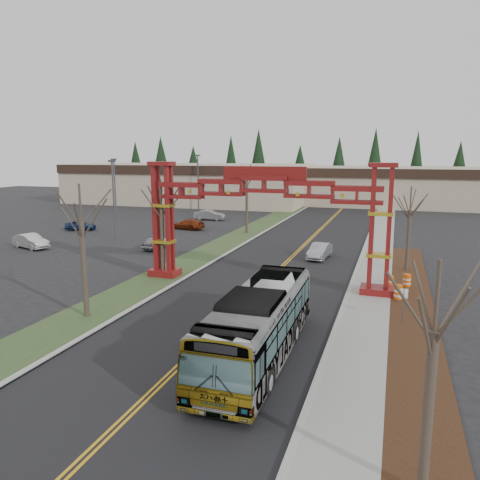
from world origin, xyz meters
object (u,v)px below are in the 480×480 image
at_px(parked_car_near_a, 157,242).
at_px(parked_car_near_b, 31,241).
at_px(retail_building_west, 191,183).
at_px(bare_tree_median_mid, 161,207).
at_px(transit_bus, 259,324).
at_px(parked_car_mid_a, 188,224).
at_px(bare_tree_right_near, 434,333).
at_px(barrel_mid, 389,283).
at_px(light_pole_mid, 115,184).
at_px(silver_sedan, 320,251).
at_px(light_pole_far, 198,178).
at_px(parked_car_mid_b, 81,225).
at_px(street_sign, 403,298).
at_px(retail_building_east, 403,186).
at_px(bare_tree_right_far, 410,211).
at_px(barrel_south, 398,293).
at_px(parked_car_far_a, 210,215).
at_px(gateway_arch, 264,204).
at_px(bare_tree_median_near, 81,222).
at_px(light_pole_near, 113,194).
at_px(barrel_north, 407,281).
at_px(bare_tree_median_far, 247,185).

distance_m(parked_car_near_a, parked_car_near_b, 12.88).
height_order(retail_building_west, bare_tree_median_mid, bare_tree_median_mid).
bearing_deg(transit_bus, parked_car_mid_a, 118.79).
bearing_deg(bare_tree_right_near, barrel_mid, 93.35).
relative_size(bare_tree_median_mid, light_pole_mid, 0.86).
bearing_deg(silver_sedan, parked_car_near_b, -165.53).
bearing_deg(silver_sedan, bare_tree_median_mid, -129.54).
bearing_deg(light_pole_far, bare_tree_median_mid, -70.07).
xyz_separation_m(parked_car_mid_b, street_sign, (38.20, -21.97, 0.80)).
height_order(transit_bus, street_sign, transit_bus).
relative_size(retail_building_east, bare_tree_right_far, 5.49).
relative_size(retail_building_west, bare_tree_right_far, 6.65).
distance_m(light_pole_far, barrel_south, 54.11).
relative_size(parked_car_near_a, parked_car_far_a, 0.87).
xyz_separation_m(gateway_arch, bare_tree_right_near, (10.00, -19.32, -1.13)).
bearing_deg(bare_tree_median_mid, bare_tree_median_near, -90.00).
xyz_separation_m(parked_car_far_a, barrel_mid, (25.48, -29.17, -0.21)).
distance_m(light_pole_near, barrel_north, 32.93).
distance_m(street_sign, barrel_north, 7.61).
height_order(parked_car_near_b, barrel_mid, parked_car_near_b).
bearing_deg(transit_bus, barrel_mid, 66.69).
relative_size(gateway_arch, barrel_north, 17.91).
height_order(parked_car_mid_b, bare_tree_median_far, bare_tree_median_far).
relative_size(parked_car_mid_b, bare_tree_median_far, 0.47).
bearing_deg(retail_building_east, bare_tree_median_far, -113.85).
relative_size(bare_tree_right_near, light_pole_near, 0.77).
distance_m(transit_bus, parked_car_far_a, 47.13).
height_order(light_pole_near, street_sign, light_pole_near).
height_order(bare_tree_right_near, barrel_mid, bare_tree_right_near).
xyz_separation_m(bare_tree_median_near, bare_tree_right_near, (18.00, -9.49, -0.80)).
distance_m(bare_tree_median_mid, barrel_north, 18.83).
height_order(silver_sedan, parked_car_near_b, parked_car_near_b).
xyz_separation_m(parked_car_mid_a, parked_car_mid_b, (-12.49, -4.99, -0.01)).
height_order(bare_tree_median_mid, barrel_mid, bare_tree_median_mid).
height_order(bare_tree_median_mid, bare_tree_right_far, bare_tree_median_mid).
distance_m(gateway_arch, bare_tree_median_mid, 8.02).
xyz_separation_m(gateway_arch, retail_building_west, (-30.00, 53.96, -2.22)).
bearing_deg(bare_tree_median_near, bare_tree_right_far, 44.44).
bearing_deg(transit_bus, silver_sedan, 90.87).
distance_m(bare_tree_median_far, light_pole_far, 25.90).
xyz_separation_m(parked_car_far_a, bare_tree_right_far, (26.70, -22.91, 4.24)).
relative_size(gateway_arch, transit_bus, 1.51).
distance_m(parked_car_near_a, barrel_south, 25.37).
bearing_deg(light_pole_far, retail_building_west, 119.23).
bearing_deg(bare_tree_right_far, bare_tree_median_near, -135.56).
height_order(parked_car_near_a, bare_tree_right_near, bare_tree_right_near).
bearing_deg(gateway_arch, light_pole_far, 119.03).
height_order(parked_car_mid_a, barrel_mid, parked_car_mid_a).
bearing_deg(street_sign, parked_car_mid_a, 133.64).
xyz_separation_m(bare_tree_median_near, light_pole_near, (-12.94, 22.81, -0.54)).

